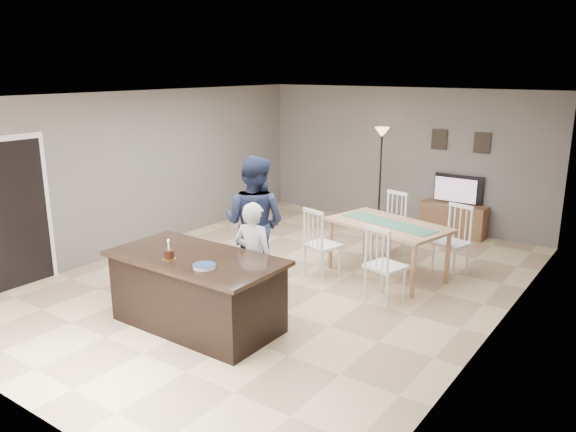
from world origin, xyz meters
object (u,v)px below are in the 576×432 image
Objects in this scene: plate_stack at (204,266)px; floor_lamp at (381,150)px; television at (457,190)px; kitchen_island at (197,291)px; birthday_cake at (169,254)px; tv_console at (453,220)px; dining_table at (388,232)px; man at (254,224)px; woman at (254,259)px.

plate_stack is 5.68m from floor_lamp.
kitchen_island is at bearing 77.99° from television.
birthday_cake is at bearing -89.24° from floor_lamp.
dining_table is (-0.08, -2.67, 0.38)m from tv_console.
floor_lamp is at bearing 90.76° from birthday_cake.
television is at bearing 81.96° from plate_stack.
plate_stack is at bearing -32.38° from kitchen_island.
man reaches higher than tv_console.
kitchen_island is 3.12m from dining_table.
floor_lamp reaches higher than woman.
woman is 5.69× the size of plate_stack.
television is 0.47× the size of floor_lamp.
kitchen_island is at bearing 55.19° from woman.
kitchen_island is 1.45× the size of woman.
man is 0.83× the size of dining_table.
plate_stack is at bearing 81.96° from television.
television is 0.39× the size of dining_table.
woman is at bearing -82.74° from floor_lamp.
dining_table is at bearing 88.36° from television.
woman is 0.76× the size of floor_lamp.
birthday_cake reaches higher than tv_console.
kitchen_island is 0.64m from plate_stack.
tv_console is at bearing 77.84° from kitchen_island.
television is at bearing 76.82° from birthday_cake.
man is 2.05m from dining_table.
plate_stack is at bearing 83.95° from woman.
television is (1.20, 5.64, 0.41)m from kitchen_island.
man is 1.68m from plate_stack.
plate_stack is (0.37, -0.23, 0.47)m from kitchen_island.
birthday_cake is (-1.38, -5.82, 0.66)m from tv_console.
man reaches higher than dining_table.
birthday_cake reaches higher than plate_stack.
floor_lamp is (-0.25, 5.38, 1.06)m from kitchen_island.
woman is at bearing 117.97° from man.
birthday_cake is at bearing 52.76° from woman.
dining_table is (1.12, 2.90, 0.23)m from kitchen_island.
woman is (0.35, 0.67, 0.28)m from kitchen_island.
tv_console is 0.52× the size of dining_table.
birthday_cake is at bearing -98.88° from dining_table.
dining_table is at bearing 67.57° from birthday_cake.
television is at bearing 77.99° from kitchen_island.
dining_table reaches higher than tv_console.
man is (-1.38, -4.29, 0.10)m from television.
plate_stack is (0.55, 0.01, -0.04)m from birthday_cake.
birthday_cake is at bearing -103.33° from tv_console.
woman is (-0.85, -4.90, 0.44)m from tv_console.
floor_lamp is at bearing 96.34° from plate_stack.
woman is (-0.85, -4.97, -0.12)m from television.
birthday_cake reaches higher than dining_table.
floor_lamp is at bearing 9.98° from television.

